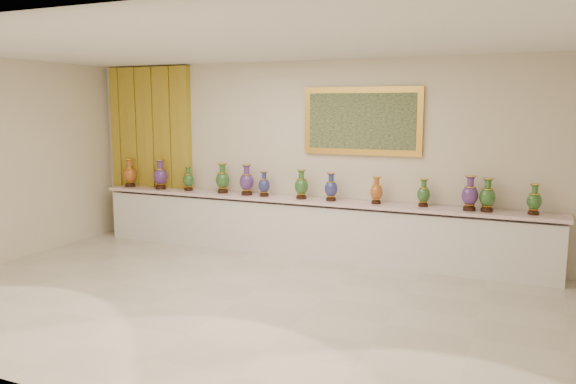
% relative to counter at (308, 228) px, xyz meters
% --- Properties ---
extents(ground, '(8.00, 8.00, 0.00)m').
position_rel_counter_xyz_m(ground, '(0.00, -2.27, -0.44)').
color(ground, beige).
rests_on(ground, ground).
extents(room, '(8.00, 8.00, 8.00)m').
position_rel_counter_xyz_m(room, '(-2.42, 0.17, 1.16)').
color(room, beige).
rests_on(room, ground).
extents(counter, '(7.28, 0.48, 0.90)m').
position_rel_counter_xyz_m(counter, '(0.00, 0.00, 0.00)').
color(counter, white).
rests_on(counter, ground).
extents(vase_0, '(0.23, 0.23, 0.50)m').
position_rel_counter_xyz_m(vase_0, '(-3.37, -0.02, 0.69)').
color(vase_0, black).
rests_on(vase_0, counter).
extents(vase_1, '(0.27, 0.27, 0.51)m').
position_rel_counter_xyz_m(vase_1, '(-2.70, -0.04, 0.69)').
color(vase_1, black).
rests_on(vase_1, counter).
extents(vase_2, '(0.20, 0.20, 0.41)m').
position_rel_counter_xyz_m(vase_2, '(-2.16, -0.00, 0.65)').
color(vase_2, black).
rests_on(vase_2, counter).
extents(vase_3, '(0.29, 0.29, 0.49)m').
position_rel_counter_xyz_m(vase_3, '(-1.50, 0.00, 0.68)').
color(vase_3, black).
rests_on(vase_3, counter).
extents(vase_4, '(0.25, 0.25, 0.49)m').
position_rel_counter_xyz_m(vase_4, '(-1.03, -0.04, 0.68)').
color(vase_4, black).
rests_on(vase_4, counter).
extents(vase_5, '(0.20, 0.20, 0.40)m').
position_rel_counter_xyz_m(vase_5, '(-0.72, -0.04, 0.64)').
color(vase_5, black).
rests_on(vase_5, counter).
extents(vase_6, '(0.26, 0.26, 0.45)m').
position_rel_counter_xyz_m(vase_6, '(-0.09, -0.04, 0.67)').
color(vase_6, black).
rests_on(vase_6, counter).
extents(vase_7, '(0.25, 0.25, 0.42)m').
position_rel_counter_xyz_m(vase_7, '(0.39, -0.04, 0.65)').
color(vase_7, black).
rests_on(vase_7, counter).
extents(vase_8, '(0.21, 0.21, 0.40)m').
position_rel_counter_xyz_m(vase_8, '(1.07, -0.02, 0.64)').
color(vase_8, black).
rests_on(vase_8, counter).
extents(vase_9, '(0.23, 0.23, 0.40)m').
position_rel_counter_xyz_m(vase_9, '(1.75, 0.02, 0.64)').
color(vase_9, black).
rests_on(vase_9, counter).
extents(vase_10, '(0.25, 0.25, 0.48)m').
position_rel_counter_xyz_m(vase_10, '(2.38, -0.05, 0.68)').
color(vase_10, black).
rests_on(vase_10, counter).
extents(vase_11, '(0.23, 0.23, 0.46)m').
position_rel_counter_xyz_m(vase_11, '(2.60, -0.04, 0.67)').
color(vase_11, black).
rests_on(vase_11, counter).
extents(vase_12, '(0.23, 0.23, 0.41)m').
position_rel_counter_xyz_m(vase_12, '(3.18, -0.01, 0.65)').
color(vase_12, black).
rests_on(vase_12, counter).
extents(label_card, '(0.10, 0.06, 0.00)m').
position_rel_counter_xyz_m(label_card, '(-2.37, -0.14, 0.47)').
color(label_card, white).
rests_on(label_card, counter).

